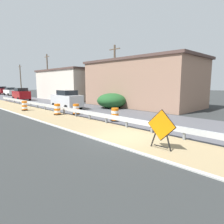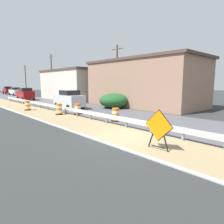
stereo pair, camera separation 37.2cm
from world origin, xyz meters
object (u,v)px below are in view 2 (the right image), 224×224
object	(u,v)px
traffic_barrel_close	(78,110)
car_lead_near_lane	(25,94)
traffic_barrel_mid	(59,110)
utility_pole_far	(26,79)
traffic_barrel_far	(28,106)
utility_pole_mid	(52,76)
car_lead_far_lane	(69,99)
car_mid_far_lane	(15,91)
traffic_barrel_nearest	(116,115)
car_trailing_near_lane	(8,90)
utility_pole_near	(117,75)
warning_sign_diamond	(158,127)

from	to	relation	value
traffic_barrel_close	car_lead_near_lane	distance (m)	19.89
traffic_barrel_mid	utility_pole_far	bearing A→B (deg)	75.54
traffic_barrel_far	car_lead_near_lane	bearing A→B (deg)	71.82
traffic_barrel_close	utility_pole_mid	size ratio (longest dim) A/B	0.12
car_lead_far_lane	car_mid_far_lane	xyz separation A→B (m)	(3.49, 31.98, -0.13)
car_lead_far_lane	car_mid_far_lane	world-z (taller)	car_lead_far_lane
car_lead_far_lane	utility_pole_mid	size ratio (longest dim) A/B	0.53
traffic_barrel_close	traffic_barrel_far	distance (m)	6.68
traffic_barrel_nearest	traffic_barrel_close	bearing A→B (deg)	93.69
car_trailing_near_lane	utility_pole_near	size ratio (longest dim) A/B	0.54
car_lead_near_lane	car_lead_far_lane	bearing A→B (deg)	-179.11
car_lead_far_lane	utility_pole_far	bearing A→B (deg)	-8.83
warning_sign_diamond	traffic_barrel_nearest	size ratio (longest dim) A/B	1.78
car_trailing_near_lane	car_mid_far_lane	size ratio (longest dim) A/B	0.98
traffic_barrel_nearest	car_lead_near_lane	world-z (taller)	car_lead_near_lane
warning_sign_diamond	car_lead_near_lane	distance (m)	31.39
traffic_barrel_far	car_lead_near_lane	world-z (taller)	car_lead_near_lane
car_lead_far_lane	warning_sign_diamond	bearing A→B (deg)	165.68
utility_pole_mid	utility_pole_far	distance (m)	14.22
car_lead_near_lane	utility_pole_mid	xyz separation A→B (m)	(5.73, 1.31, 3.36)
traffic_barrel_far	utility_pole_far	world-z (taller)	utility_pole_far
traffic_barrel_mid	car_mid_far_lane	world-z (taller)	car_mid_far_lane
utility_pole_near	utility_pole_mid	bearing A→B (deg)	88.58
traffic_barrel_close	utility_pole_far	bearing A→B (deg)	78.17
warning_sign_diamond	traffic_barrel_mid	xyz separation A→B (m)	(1.46, 12.23, -0.55)
utility_pole_near	utility_pole_far	distance (m)	33.43
warning_sign_diamond	utility_pole_far	xyz separation A→B (m)	(10.31, 46.54, 2.87)
traffic_barrel_close	car_mid_far_lane	distance (m)	36.64
car_lead_near_lane	utility_pole_mid	world-z (taller)	utility_pole_mid
traffic_barrel_nearest	car_trailing_near_lane	distance (m)	47.98
traffic_barrel_nearest	car_trailing_near_lane	world-z (taller)	car_trailing_near_lane
warning_sign_diamond	utility_pole_far	size ratio (longest dim) A/B	0.25
car_lead_far_lane	traffic_barrel_close	bearing A→B (deg)	161.67
car_lead_far_lane	utility_pole_far	size ratio (longest dim) A/B	0.61
car_lead_far_lane	utility_pole_mid	world-z (taller)	utility_pole_mid
traffic_barrel_nearest	car_lead_far_lane	distance (m)	9.43
car_trailing_near_lane	utility_pole_mid	bearing A→B (deg)	8.58
warning_sign_diamond	traffic_barrel_close	size ratio (longest dim) A/B	1.85
traffic_barrel_close	car_mid_far_lane	world-z (taller)	car_mid_far_lane
car_lead_far_lane	car_mid_far_lane	size ratio (longest dim) A/B	1.10
traffic_barrel_far	utility_pole_near	distance (m)	11.19
traffic_barrel_mid	car_lead_near_lane	size ratio (longest dim) A/B	0.25
warning_sign_diamond	traffic_barrel_mid	world-z (taller)	warning_sign_diamond
car_lead_far_lane	utility_pole_near	bearing A→B (deg)	-111.86
traffic_barrel_mid	car_trailing_near_lane	size ratio (longest dim) A/B	0.26
traffic_barrel_close	car_trailing_near_lane	bearing A→B (deg)	83.24
car_lead_near_lane	car_mid_far_lane	world-z (taller)	car_lead_near_lane
traffic_barrel_far	car_mid_far_lane	distance (m)	31.09
car_trailing_near_lane	utility_pole_far	xyz separation A→B (m)	(2.33, -7.41, 2.85)
traffic_barrel_far	car_lead_near_lane	distance (m)	14.36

